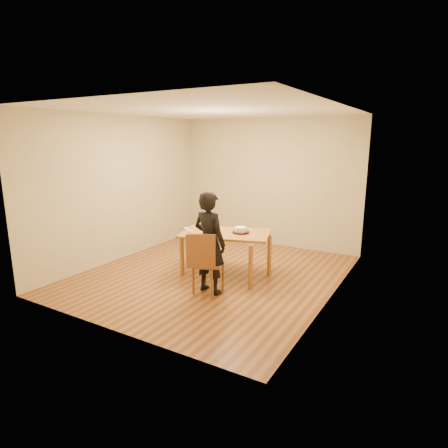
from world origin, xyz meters
The scene contains 16 objects.
room_shell centered at (0.00, 0.34, 1.35)m, with size 4.00×4.50×2.70m.
dining_table centered at (0.22, 0.07, 0.73)m, with size 1.43×0.85×0.04m, color brown.
dining_chair centered at (0.37, -0.71, 0.45)m, with size 0.37×0.37×0.04m, color brown.
cake_plate centered at (0.45, 0.16, 0.76)m, with size 0.29×0.29×0.02m, color #B40C25.
cake centered at (0.45, 0.16, 0.80)m, with size 0.20×0.20×0.06m, color white.
frosting_dome centered at (0.45, 0.16, 0.85)m, with size 0.20×0.20×0.03m, color white.
frosting_tub centered at (0.26, -0.30, 0.79)m, with size 0.09×0.09×0.08m, color white.
frosting_lid centered at (0.00, -0.42, 0.75)m, with size 0.09×0.09×0.01m, color #1A19A3.
frosting_dollop centered at (0.00, -0.42, 0.76)m, with size 0.04×0.04×0.02m, color white.
ramekin_green centered at (-0.28, -0.24, 0.77)m, with size 0.08×0.08×0.04m, color white.
ramekin_yellow centered at (-0.45, -0.12, 0.77)m, with size 0.08×0.08×0.04m, color white.
ramekin_multi centered at (-0.42, -0.13, 0.77)m, with size 0.08×0.08×0.04m, color white.
candy_box_pink centered at (-0.50, 0.36, 0.76)m, with size 0.12×0.06×0.02m, color #BF2D59.
candy_box_green centered at (-0.50, 0.36, 0.78)m, with size 0.13×0.06×0.02m, color green.
spatula centered at (0.12, -0.41, 0.75)m, with size 0.15×0.01×0.01m, color black.
person centered at (0.37, -0.66, 0.77)m, with size 0.56×0.37×1.54m, color black.
Camera 1 is at (3.23, -5.14, 2.26)m, focal length 30.00 mm.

